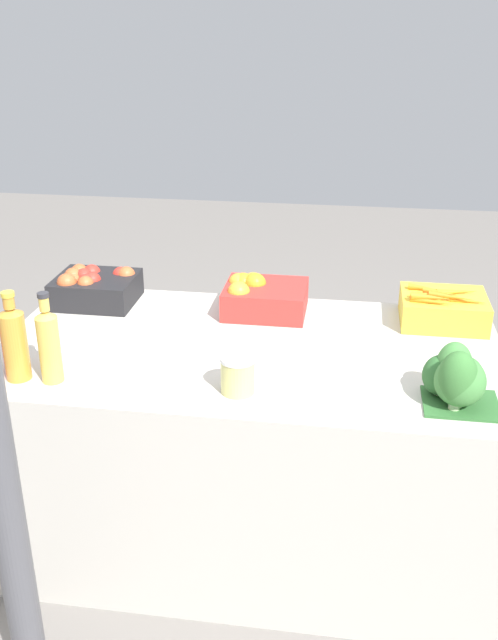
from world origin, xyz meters
name	(u,v)px	position (x,y,z in m)	size (l,w,h in m)	color
ground_plane	(249,529)	(0.00, 0.00, 0.00)	(10.00, 10.00, 0.00)	slate
market_table	(249,443)	(0.00, 0.00, 0.39)	(1.72, 0.94, 0.79)	#B7B2A8
apple_crate	(94,286)	(-0.66, 0.31, 0.85)	(0.31, 0.26, 0.14)	black
orange_crate	(261,296)	(0.00, 0.31, 0.85)	(0.31, 0.26, 0.14)	red
carrot_crate	(443,308)	(0.67, 0.31, 0.84)	(0.31, 0.26, 0.14)	gold
broccoli_pile	(456,377)	(0.65, -0.29, 0.87)	(0.22, 0.19, 0.19)	#2D602D
juice_bottle_amber	(15,342)	(-0.68, -0.33, 0.91)	(0.08, 0.08, 0.29)	gold
juice_bottle_golden	(49,344)	(-0.57, -0.33, 0.91)	(0.07, 0.07, 0.29)	gold
pickle_jar	(238,374)	(0.01, -0.31, 0.85)	(0.11, 0.11, 0.12)	#D1CC75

